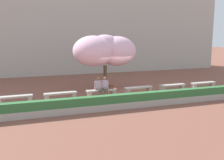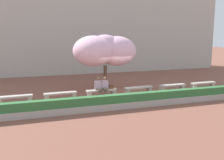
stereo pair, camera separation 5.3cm
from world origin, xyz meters
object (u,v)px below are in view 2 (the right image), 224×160
(stone_bench_east_end, at_px, (172,86))
(person_seated_left, at_px, (98,86))
(stone_bench_west_end, at_px, (15,98))
(person_seated_right, at_px, (105,86))
(stone_bench_center, at_px, (101,92))
(handbag, at_px, (111,87))
(stone_bench_far_east, at_px, (203,84))
(stone_bench_near_west, at_px, (60,95))
(stone_bench_near_east, at_px, (139,89))
(cherry_tree_main, at_px, (104,50))

(stone_bench_east_end, distance_m, person_seated_left, 5.53)
(stone_bench_west_end, height_order, person_seated_right, person_seated_right)
(stone_bench_center, xyz_separation_m, stone_bench_east_end, (5.30, -0.00, 0.00))
(person_seated_left, bearing_deg, handbag, 4.30)
(stone_bench_west_end, xyz_separation_m, stone_bench_far_east, (13.26, 0.00, 0.00))
(stone_bench_far_east, bearing_deg, stone_bench_center, 180.00)
(stone_bench_near_west, relative_size, stone_bench_center, 1.00)
(stone_bench_east_end, xyz_separation_m, person_seated_left, (-5.52, -0.05, 0.39))
(person_seated_left, relative_size, handbag, 3.81)
(stone_bench_near_east, distance_m, stone_bench_east_end, 2.65)
(stone_bench_center, distance_m, handbag, 0.73)
(stone_bench_center, distance_m, stone_bench_near_east, 2.65)
(stone_bench_east_end, relative_size, stone_bench_far_east, 1.00)
(stone_bench_west_end, relative_size, handbag, 5.98)
(stone_bench_near_west, bearing_deg, stone_bench_east_end, -0.00)
(stone_bench_west_end, bearing_deg, stone_bench_east_end, -0.00)
(stone_bench_east_end, bearing_deg, stone_bench_west_end, 180.00)
(stone_bench_west_end, height_order, stone_bench_far_east, same)
(stone_bench_near_east, relative_size, person_seated_left, 1.57)
(cherry_tree_main, bearing_deg, stone_bench_center, -112.82)
(person_seated_left, relative_size, cherry_tree_main, 0.28)
(stone_bench_west_end, relative_size, stone_bench_near_west, 1.00)
(stone_bench_near_west, height_order, person_seated_right, person_seated_right)
(stone_bench_center, bearing_deg, stone_bench_near_west, 180.00)
(stone_bench_east_end, bearing_deg, stone_bench_far_east, 0.00)
(stone_bench_near_west, relative_size, cherry_tree_main, 0.44)
(stone_bench_east_end, relative_size, person_seated_right, 1.57)
(stone_bench_west_end, height_order, handbag, handbag)
(stone_bench_west_end, relative_size, cherry_tree_main, 0.44)
(handbag, bearing_deg, stone_bench_near_east, -0.40)
(stone_bench_west_end, xyz_separation_m, cherry_tree_main, (6.08, 1.83, 2.56))
(stone_bench_east_end, bearing_deg, person_seated_right, -179.40)
(stone_bench_near_west, xyz_separation_m, stone_bench_near_east, (5.30, -0.00, 0.00))
(stone_bench_center, bearing_deg, stone_bench_west_end, 180.00)
(stone_bench_far_east, distance_m, cherry_tree_main, 7.85)
(stone_bench_near_east, xyz_separation_m, stone_bench_east_end, (2.65, -0.00, 0.00))
(stone_bench_near_east, height_order, person_seated_left, person_seated_left)
(stone_bench_west_end, relative_size, person_seated_left, 1.57)
(stone_bench_east_end, bearing_deg, cherry_tree_main, 157.97)
(stone_bench_center, height_order, person_seated_left, person_seated_left)
(stone_bench_west_end, relative_size, stone_bench_center, 1.00)
(person_seated_left, bearing_deg, stone_bench_near_east, 1.06)
(stone_bench_east_end, relative_size, person_seated_left, 1.57)
(stone_bench_near_east, bearing_deg, cherry_tree_main, 135.72)
(stone_bench_west_end, relative_size, stone_bench_near_east, 1.00)
(handbag, bearing_deg, stone_bench_east_end, -0.17)
(stone_bench_center, bearing_deg, stone_bench_far_east, 0.00)
(handbag, relative_size, cherry_tree_main, 0.07)
(stone_bench_near_east, distance_m, stone_bench_far_east, 5.30)
(stone_bench_center, xyz_separation_m, stone_bench_far_east, (7.96, 0.00, 0.00))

